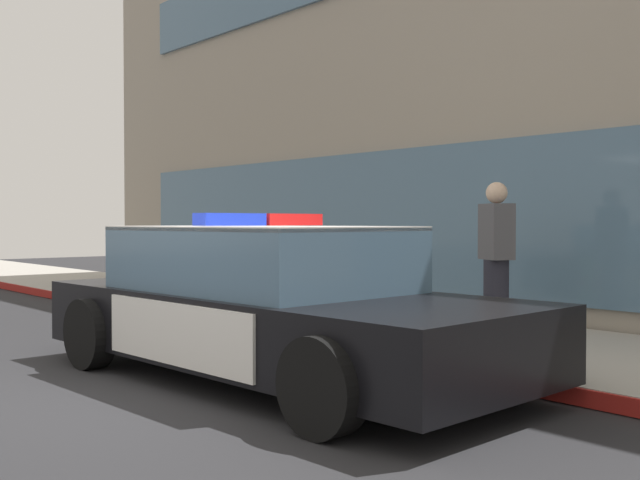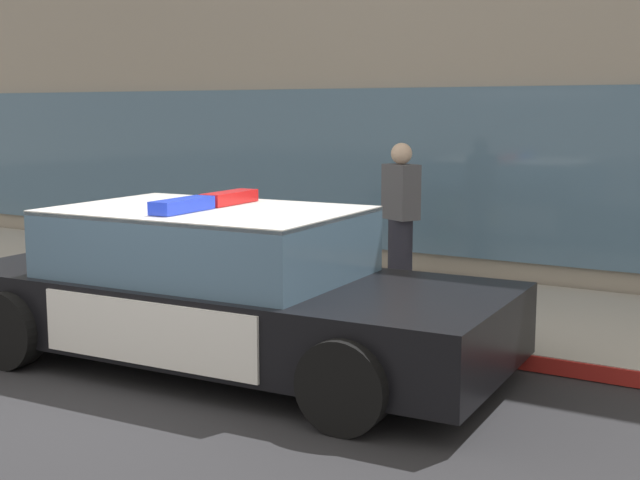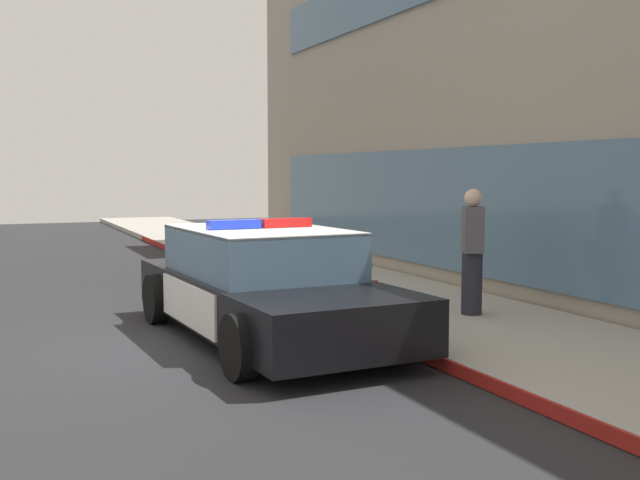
% 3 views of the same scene
% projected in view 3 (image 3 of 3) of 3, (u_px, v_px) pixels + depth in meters
% --- Properties ---
extents(ground, '(48.00, 48.00, 0.00)m').
position_uv_depth(ground, '(197.00, 343.00, 9.26)').
color(ground, '#262628').
extents(sidewalk, '(48.00, 2.95, 0.15)m').
position_uv_depth(sidewalk, '(441.00, 315.00, 10.66)').
color(sidewalk, '#A39E93').
rests_on(sidewalk, ground).
extents(curb_red_paint, '(28.80, 0.04, 0.14)m').
position_uv_depth(curb_red_paint, '(346.00, 323.00, 10.06)').
color(curb_red_paint, maroon).
rests_on(curb_red_paint, ground).
extents(police_cruiser, '(5.02, 2.37, 1.49)m').
position_uv_depth(police_cruiser, '(265.00, 285.00, 9.45)').
color(police_cruiser, black).
rests_on(police_cruiser, ground).
extents(fire_hydrant, '(0.34, 0.39, 0.73)m').
position_uv_depth(fire_hydrant, '(365.00, 284.00, 10.74)').
color(fire_hydrant, '#4C994C').
rests_on(fire_hydrant, sidewalk).
extents(pedestrian_on_sidewalk, '(0.47, 0.41, 1.71)m').
position_uv_depth(pedestrian_on_sidewalk, '(472.00, 251.00, 10.25)').
color(pedestrian_on_sidewalk, '#23232D').
rests_on(pedestrian_on_sidewalk, sidewalk).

